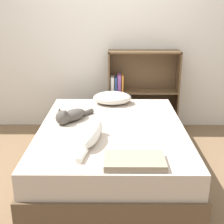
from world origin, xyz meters
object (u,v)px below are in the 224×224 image
(bed, at_px, (112,149))
(bookshelf, at_px, (141,90))
(cat_dark, at_px, (70,116))
(cat_light, at_px, (91,134))
(pillow, at_px, (112,98))

(bed, height_order, bookshelf, bookshelf)
(bookshelf, bearing_deg, cat_dark, -127.13)
(cat_light, relative_size, bookshelf, 0.59)
(pillow, bearing_deg, bookshelf, 49.98)
(cat_light, bearing_deg, pillow, 0.69)
(pillow, relative_size, cat_dark, 1.05)
(cat_light, bearing_deg, cat_dark, 36.51)
(pillow, xyz_separation_m, bookshelf, (0.37, 0.44, -0.02))
(pillow, distance_m, bookshelf, 0.58)
(bed, bearing_deg, cat_dark, 162.26)
(bed, distance_m, pillow, 0.80)
(pillow, height_order, cat_light, cat_light)
(pillow, bearing_deg, bed, -89.90)
(bed, distance_m, cat_light, 0.51)
(pillow, relative_size, cat_light, 0.72)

